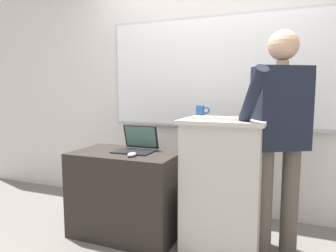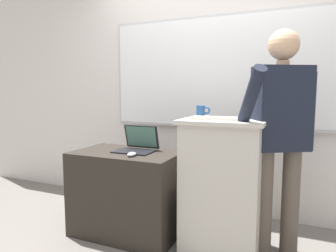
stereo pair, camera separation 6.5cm
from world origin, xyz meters
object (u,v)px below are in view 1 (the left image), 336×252
at_px(laptop, 138,143).
at_px(coffee_mug, 201,111).
at_px(lectern_podium, 223,185).
at_px(side_desk, 127,193).
at_px(person_presenter, 280,128).
at_px(computer_mouse_by_laptop, 132,154).
at_px(wireless_keyboard, 220,118).

xyz_separation_m(laptop, coffee_mug, (0.52, 0.16, 0.29)).
height_order(lectern_podium, laptop, lectern_podium).
height_order(lectern_podium, side_desk, lectern_podium).
bearing_deg(person_presenter, computer_mouse_by_laptop, 165.47).
xyz_separation_m(lectern_podium, person_presenter, (0.40, 0.09, 0.45)).
relative_size(lectern_podium, laptop, 3.15).
relative_size(lectern_podium, wireless_keyboard, 2.52).
xyz_separation_m(laptop, computer_mouse_by_laptop, (0.07, -0.23, -0.05)).
relative_size(lectern_podium, coffee_mug, 8.53).
xyz_separation_m(lectern_podium, coffee_mug, (-0.24, 0.19, 0.56)).
distance_m(computer_mouse_by_laptop, coffee_mug, 0.69).
height_order(wireless_keyboard, computer_mouse_by_laptop, wireless_keyboard).
height_order(person_presenter, laptop, person_presenter).
bearing_deg(person_presenter, side_desk, 157.25).
distance_m(side_desk, coffee_mug, 0.96).
distance_m(lectern_podium, laptop, 0.81).
xyz_separation_m(wireless_keyboard, coffee_mug, (-0.22, 0.26, 0.04)).
xyz_separation_m(wireless_keyboard, computer_mouse_by_laptop, (-0.67, -0.13, -0.30)).
distance_m(lectern_podium, computer_mouse_by_laptop, 0.75).
distance_m(wireless_keyboard, computer_mouse_by_laptop, 0.75).
xyz_separation_m(person_presenter, computer_mouse_by_laptop, (-1.09, -0.29, -0.23)).
bearing_deg(laptop, lectern_podium, -2.27).
distance_m(laptop, wireless_keyboard, 0.79).
bearing_deg(wireless_keyboard, lectern_podium, 71.74).
bearing_deg(coffee_mug, laptop, -162.59).
height_order(laptop, wireless_keyboard, wireless_keyboard).
height_order(laptop, computer_mouse_by_laptop, laptop).
relative_size(lectern_podium, computer_mouse_by_laptop, 10.36).
height_order(lectern_podium, computer_mouse_by_laptop, lectern_podium).
bearing_deg(side_desk, computer_mouse_by_laptop, -46.99).
bearing_deg(lectern_podium, person_presenter, 13.33).
xyz_separation_m(person_presenter, wireless_keyboard, (-0.42, -0.16, 0.07)).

